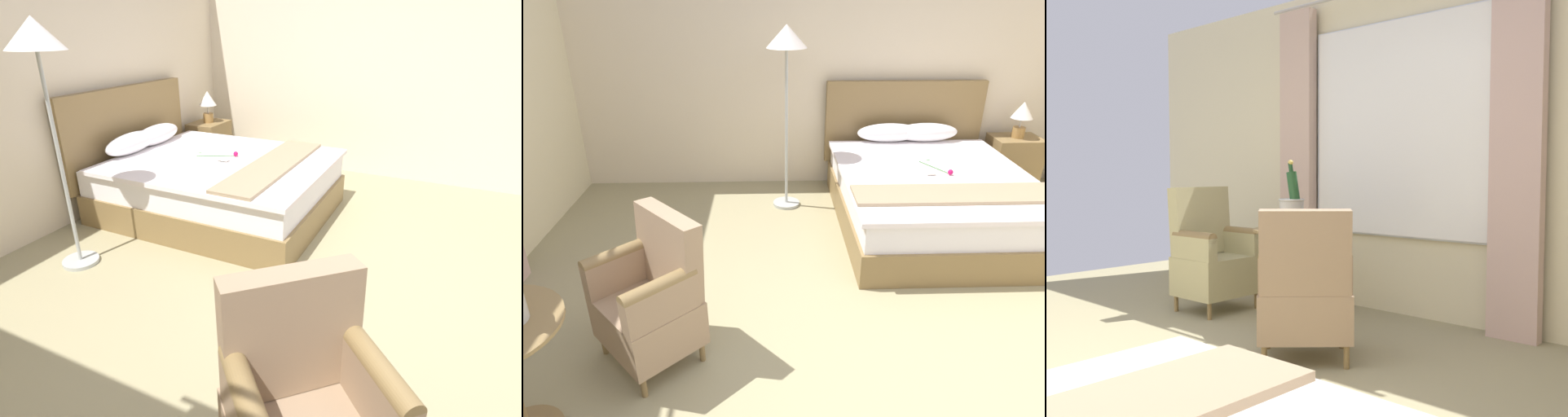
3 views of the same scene
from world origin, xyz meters
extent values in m
cube|color=beige|center=(-2.79, 0.00, 1.38)|extent=(0.12, 6.31, 2.75)
cube|color=white|center=(-2.71, 0.00, 1.51)|extent=(0.02, 1.67, 1.75)
cube|color=white|center=(-2.68, 0.00, 1.51)|extent=(0.02, 1.59, 1.71)
cube|color=#C9A79B|center=(-2.63, 1.02, 1.30)|extent=(0.10, 0.36, 2.60)
cube|color=#C9A996|center=(-2.63, -1.02, 1.30)|extent=(0.10, 0.36, 2.60)
cylinder|color=olive|center=(-1.90, -0.36, 0.01)|extent=(0.38, 0.38, 0.03)
cylinder|color=olive|center=(-1.90, -0.36, 0.36)|extent=(0.07, 0.07, 0.72)
cylinder|color=olive|center=(-1.90, -0.36, 0.73)|extent=(0.64, 0.64, 0.02)
cylinder|color=#B3B2AC|center=(-1.82, -0.33, 0.85)|extent=(0.18, 0.18, 0.22)
torus|color=#B3B2AC|center=(-1.82, -0.33, 0.96)|extent=(0.19, 0.19, 0.02)
cylinder|color=white|center=(-1.82, -0.33, 0.94)|extent=(0.16, 0.16, 0.03)
cylinder|color=#1E4723|center=(-1.83, -0.31, 1.01)|extent=(0.08, 0.12, 0.32)
cylinder|color=#193D1E|center=(-1.82, -0.34, 1.20)|extent=(0.03, 0.04, 0.07)
sphere|color=gold|center=(-1.82, -0.34, 1.23)|extent=(0.04, 0.04, 0.04)
cylinder|color=white|center=(-1.98, -0.22, 0.74)|extent=(0.07, 0.07, 0.01)
cylinder|color=white|center=(-1.98, -0.22, 0.78)|extent=(0.01, 0.01, 0.07)
cone|color=white|center=(-1.98, -0.22, 0.84)|extent=(0.08, 0.08, 0.07)
cylinder|color=white|center=(-2.02, -0.48, 0.74)|extent=(0.07, 0.07, 0.01)
cylinder|color=white|center=(-2.02, -0.48, 0.78)|extent=(0.01, 0.01, 0.07)
cone|color=white|center=(-2.02, -0.48, 0.85)|extent=(0.08, 0.08, 0.07)
cylinder|color=olive|center=(-1.68, 0.25, 0.07)|extent=(0.04, 0.04, 0.14)
cylinder|color=olive|center=(-1.35, -0.10, 0.07)|extent=(0.04, 0.04, 0.14)
cylinder|color=olive|center=(-1.39, 0.52, 0.07)|extent=(0.04, 0.04, 0.14)
cylinder|color=olive|center=(-1.06, 0.17, 0.07)|extent=(0.04, 0.04, 0.14)
cube|color=#9A7E60|center=(-1.37, 0.21, 0.29)|extent=(0.74, 0.74, 0.30)
cube|color=#9A7E60|center=(-1.23, 0.34, 0.69)|extent=(0.47, 0.50, 0.51)
cube|color=#9A7E60|center=(-1.54, 0.37, 0.55)|extent=(0.39, 0.37, 0.22)
cylinder|color=olive|center=(-1.54, 0.37, 0.66)|extent=(0.39, 0.37, 0.09)
cube|color=#9A7E60|center=(-1.23, 0.03, 0.55)|extent=(0.39, 0.37, 0.22)
cylinder|color=olive|center=(-1.23, 0.03, 0.66)|extent=(0.39, 0.37, 0.09)
cylinder|color=olive|center=(-1.57, -0.98, 0.07)|extent=(0.04, 0.04, 0.14)
cylinder|color=olive|center=(-2.08, -0.99, 0.07)|extent=(0.04, 0.04, 0.14)
cylinder|color=olive|center=(-1.56, -1.41, 0.07)|extent=(0.04, 0.04, 0.14)
cylinder|color=olive|center=(-2.07, -1.42, 0.07)|extent=(0.04, 0.04, 0.14)
cube|color=tan|center=(-1.82, -1.20, 0.30)|extent=(0.60, 0.52, 0.32)
cube|color=tan|center=(-1.82, -1.41, 0.74)|extent=(0.56, 0.17, 0.58)
cube|color=tan|center=(-1.57, -1.18, 0.55)|extent=(0.10, 0.47, 0.18)
cylinder|color=olive|center=(-1.57, -1.18, 0.64)|extent=(0.10, 0.47, 0.09)
cube|color=tan|center=(-2.07, -1.19, 0.55)|extent=(0.10, 0.47, 0.18)
cylinder|color=olive|center=(-2.07, -1.19, 0.64)|extent=(0.10, 0.47, 0.09)
camera|label=1|loc=(-2.37, -0.08, 1.73)|focal=28.00mm
camera|label=2|loc=(-0.62, -2.06, 2.12)|focal=32.00mm
camera|label=3|loc=(1.27, 2.60, 1.16)|focal=40.00mm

